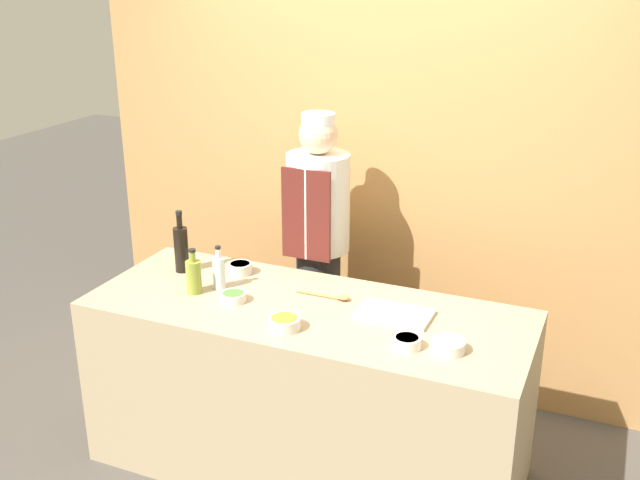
% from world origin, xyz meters
% --- Properties ---
extents(ground_plane, '(14.00, 14.00, 0.00)m').
position_xyz_m(ground_plane, '(0.00, 0.00, 0.00)').
color(ground_plane, '#4C4742').
extents(cabinet_wall, '(3.48, 0.18, 2.40)m').
position_xyz_m(cabinet_wall, '(0.00, 1.07, 1.20)').
color(cabinet_wall, '#B7844C').
rests_on(cabinet_wall, ground_plane).
extents(counter, '(2.09, 0.81, 0.88)m').
position_xyz_m(counter, '(0.00, 0.00, 0.44)').
color(counter, tan).
rests_on(counter, ground_plane).
extents(sauce_bowl_white, '(0.12, 0.12, 0.06)m').
position_xyz_m(sauce_bowl_white, '(-0.48, 0.23, 0.91)').
color(sauce_bowl_white, silver).
rests_on(sauce_bowl_white, counter).
extents(sauce_bowl_red, '(0.12, 0.12, 0.05)m').
position_xyz_m(sauce_bowl_red, '(0.55, -0.19, 0.91)').
color(sauce_bowl_red, silver).
rests_on(sauce_bowl_red, counter).
extents(sauce_bowl_yellow, '(0.14, 0.14, 0.05)m').
position_xyz_m(sauce_bowl_yellow, '(0.00, -0.23, 0.91)').
color(sauce_bowl_yellow, silver).
rests_on(sauce_bowl_yellow, counter).
extents(sauce_bowl_green, '(0.12, 0.12, 0.04)m').
position_xyz_m(sauce_bowl_green, '(-0.35, -0.08, 0.91)').
color(sauce_bowl_green, silver).
rests_on(sauce_bowl_green, counter).
extents(sauce_bowl_orange, '(0.14, 0.14, 0.05)m').
position_xyz_m(sauce_bowl_orange, '(0.71, -0.15, 0.91)').
color(sauce_bowl_orange, silver).
rests_on(sauce_bowl_orange, counter).
extents(cutting_board, '(0.33, 0.21, 0.02)m').
position_xyz_m(cutting_board, '(0.41, 0.07, 0.89)').
color(cutting_board, white).
rests_on(cutting_board, counter).
extents(bottle_clear, '(0.06, 0.06, 0.22)m').
position_xyz_m(bottle_clear, '(-0.48, 0.03, 0.97)').
color(bottle_clear, silver).
rests_on(bottle_clear, counter).
extents(bottle_soy, '(0.07, 0.07, 0.33)m').
position_xyz_m(bottle_soy, '(-0.77, 0.14, 1.01)').
color(bottle_soy, black).
rests_on(bottle_soy, counter).
extents(bottle_oil, '(0.08, 0.08, 0.23)m').
position_xyz_m(bottle_oil, '(-0.57, -0.06, 0.97)').
color(bottle_oil, olive).
rests_on(bottle_oil, counter).
extents(wooden_spoon, '(0.27, 0.05, 0.03)m').
position_xyz_m(wooden_spoon, '(0.07, 0.13, 0.90)').
color(wooden_spoon, '#B2844C').
rests_on(wooden_spoon, counter).
extents(chef_center, '(0.34, 0.34, 1.67)m').
position_xyz_m(chef_center, '(-0.20, 0.61, 0.91)').
color(chef_center, '#28282D').
rests_on(chef_center, ground_plane).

